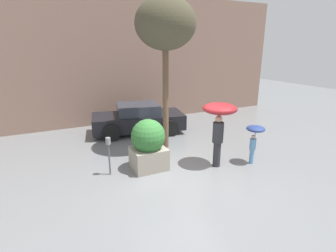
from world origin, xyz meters
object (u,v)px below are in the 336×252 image
Objects in this scene: planter_box at (148,144)px; street_tree at (165,25)px; person_child at (255,134)px; person_adult at (219,116)px; parking_meter at (109,148)px; parked_car_near at (138,119)px.

planter_box is 0.30× the size of street_tree.
planter_box is 3.37m from person_child.
person_adult is at bearing -68.69° from street_tree.
street_tree is 4.43m from parking_meter.
person_adult reaches higher than parked_car_near.
planter_box reaches higher than parking_meter.
person_child is (1.13, -0.38, -0.63)m from person_adult.
planter_box is at bearing 143.74° from person_child.
planter_box is 3.66m from parked_car_near.
person_adult reaches higher than planter_box.
person_adult is 3.52m from street_tree.
person_adult is at bearing -153.76° from parked_car_near.
parking_meter is at bearing 118.63° from person_adult.
parked_car_near reaches higher than person_child.
parking_meter is (-2.43, -1.31, -3.47)m from street_tree.
planter_box is at bearing -131.24° from street_tree.
person_child is at bearing -15.03° from parking_meter.
parked_car_near is at bearing 98.93° from street_tree.
planter_box is at bearing -5.31° from parking_meter.
street_tree is at bearing 63.61° from person_adult.
street_tree is 4.54× the size of parking_meter.
person_adult is 0.48× the size of parked_car_near.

